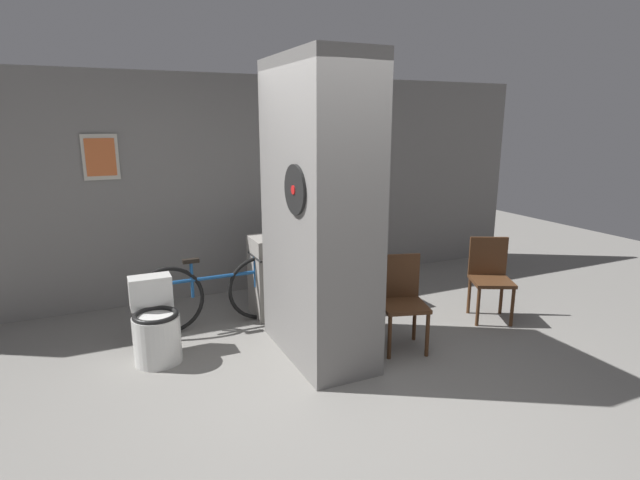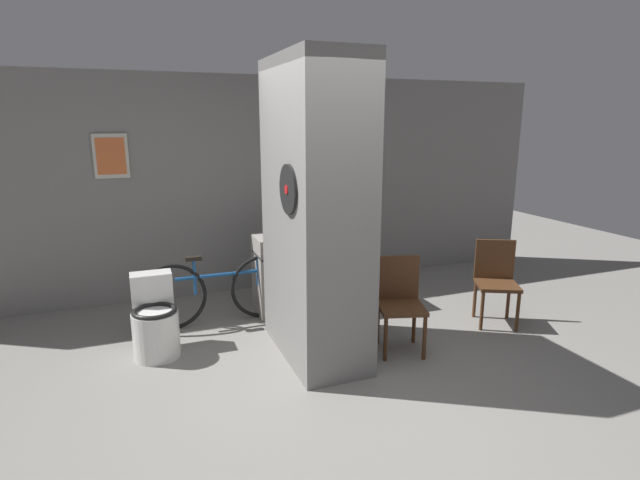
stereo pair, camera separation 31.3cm
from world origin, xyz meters
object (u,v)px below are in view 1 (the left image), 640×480
Objects in this scene: chair_by_doorway at (490,275)px; bottle_tall at (312,223)px; chair_near_pillar at (401,298)px; bicycle at (216,293)px; toilet at (156,327)px.

bottle_tall reaches higher than chair_by_doorway.
chair_by_doorway is 1.99m from bottle_tall.
bicycle is (-1.45, 1.19, -0.12)m from chair_near_pillar.
toilet is at bearing -142.54° from bicycle.
bottle_tall is at bearing 120.82° from chair_near_pillar.
chair_near_pillar is at bearing -39.25° from bicycle.
chair_by_doorway is at bearing -20.06° from bicycle.
bicycle is (-2.71, 0.99, -0.12)m from chair_by_doorway.
chair_by_doorway is at bearing -34.32° from bottle_tall.
bottle_tall is (1.79, 0.60, 0.67)m from toilet.
toilet is at bearing -161.35° from bottle_tall.
bottle_tall reaches higher than bicycle.
bottle_tall reaches higher than chair_near_pillar.
toilet is 0.44× the size of bicycle.
chair_near_pillar is (2.12, -0.68, 0.18)m from toilet.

